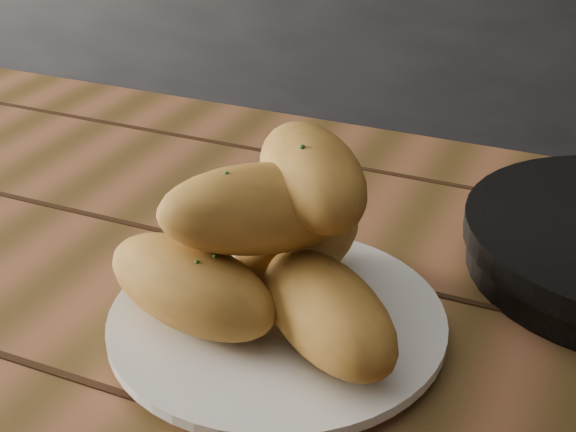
# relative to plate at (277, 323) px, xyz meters

# --- Properties ---
(counter) EXTENTS (2.80, 0.60, 0.90)m
(counter) POSITION_rel_plate_xyz_m (-0.56, 1.44, -0.31)
(counter) COLOR black
(counter) RESTS_ON ground
(plate) EXTENTS (0.25, 0.25, 0.02)m
(plate) POSITION_rel_plate_xyz_m (0.00, 0.00, 0.00)
(plate) COLOR white
(plate) RESTS_ON table
(bread_rolls) EXTENTS (0.25, 0.22, 0.13)m
(bread_rolls) POSITION_rel_plate_xyz_m (-0.00, 0.00, 0.06)
(bread_rolls) COLOR #BD8034
(bread_rolls) RESTS_ON plate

